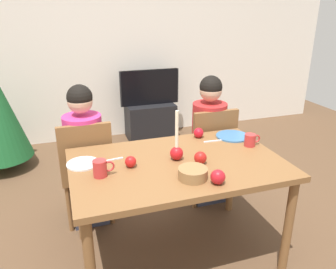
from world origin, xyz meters
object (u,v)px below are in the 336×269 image
Objects in this scene: dining_table at (177,173)px; apple_near_candle at (200,158)px; plate_left at (83,164)px; apple_by_left_plate at (199,133)px; chair_left at (87,167)px; tv_stand at (150,121)px; plate_right at (232,136)px; mug_right at (250,140)px; candle_centerpiece at (177,150)px; mug_left at (101,168)px; chair_right at (210,149)px; apple_far_edge at (131,162)px; bowl_walnuts at (193,173)px; apple_by_right_mug at (218,177)px; person_left_child at (86,158)px; person_right_child at (208,142)px; tv at (150,87)px.

apple_near_candle reaches higher than dining_table.
apple_by_left_plate is at bearing 12.67° from plate_left.
chair_left is 1.98m from tv_stand.
plate_right is 2.06× the size of mug_right.
chair_left is at bearing 163.99° from plate_right.
candle_centerpiece is 0.17m from apple_near_candle.
mug_left is 1.58× the size of apple_near_candle.
chair_right is 11.36× the size of apple_by_left_plate.
apple_near_candle is 0.45m from apple_far_edge.
mug_left reaches higher than bowl_walnuts.
apple_by_right_mug reaches higher than plate_left.
person_left_child is 1.22m from apple_by_right_mug.
apple_far_edge is at bearing -145.08° from chair_right.
tv_stand is at bearing 82.57° from apple_near_candle.
apple_by_left_plate is (-0.26, 0.07, 0.03)m from plate_right.
tv_stand is 2.59m from mug_left.
person_left_child reaches higher than mug_right.
bowl_walnuts is at bearing -87.90° from dining_table.
dining_table is 0.85m from person_left_child.
tv_stand is at bearing 92.91° from chair_right.
mug_right is 0.40m from apple_by_left_plate.
tv_stand is at bearing 80.35° from bowl_walnuts.
person_right_child is at bearing 97.43° from mug_right.
plate_right is 2.94× the size of apple_by_right_mug.
plate_left is at bearing 145.15° from apple_by_right_mug.
mug_left is 0.21m from apple_far_edge.
person_left_child is at bearing -120.93° from tv_stand.
chair_right is 1.26m from mug_left.
apple_far_edge is at bearing -176.02° from mug_right.
mug_right is (0.60, 0.09, 0.13)m from dining_table.
apple_by_left_plate is at bearing -16.26° from chair_left.
chair_right is 10.75× the size of apple_near_candle.
chair_left is 0.69m from apple_far_edge.
chair_left is 1.19m from plate_right.
apple_by_right_mug is at bearing -112.99° from chair_right.
candle_centerpiece reaches higher than chair_right.
tv is 2.39m from apple_near_candle.
plate_left is (-0.05, -0.49, 0.19)m from person_left_child.
plate_left reaches higher than dining_table.
apple_near_candle reaches higher than plate_left.
person_left_child reaches higher than apple_by_right_mug.
apple_far_edge is at bearing -24.67° from plate_left.
plate_right is 0.77m from apple_by_right_mug.
plate_left is at bearing -115.87° from tv_stand.
candle_centerpiece is at bearing -130.79° from person_right_child.
dining_table is 1.19× the size of person_left_child.
chair_left is at bearing 84.24° from plate_left.
candle_centerpiece is 0.62m from plate_right.
dining_table is at bearing -100.86° from tv.
plate_left is at bearing 146.72° from bowl_walnuts.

